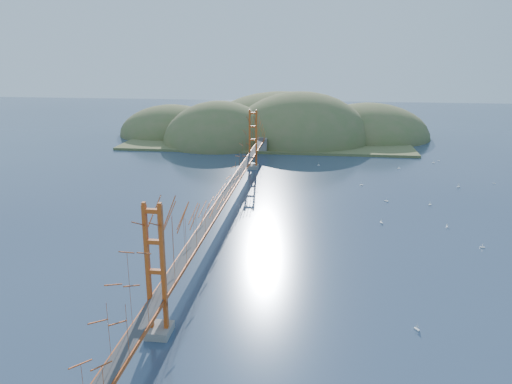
# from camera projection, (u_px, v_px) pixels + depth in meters

# --- Properties ---
(ground) EXTENTS (320.00, 320.00, 0.00)m
(ground) POSITION_uv_depth(u_px,v_px,m) (225.00, 218.00, 70.77)
(ground) COLOR #2B3C56
(ground) RESTS_ON ground
(bridge) EXTENTS (2.20, 94.40, 12.00)m
(bridge) POSITION_uv_depth(u_px,v_px,m) (225.00, 170.00, 68.97)
(bridge) COLOR gray
(bridge) RESTS_ON ground
(far_headlands) EXTENTS (84.00, 58.00, 25.00)m
(far_headlands) POSITION_uv_depth(u_px,v_px,m) (280.00, 136.00, 135.73)
(far_headlands) COLOR brown
(far_headlands) RESTS_ON ground
(sailboat_5) EXTENTS (0.45, 0.52, 0.59)m
(sailboat_5) POSITION_uv_depth(u_px,v_px,m) (447.00, 226.00, 67.15)
(sailboat_5) COLOR white
(sailboat_5) RESTS_ON ground
(sailboat_16) EXTENTS (0.65, 0.65, 0.71)m
(sailboat_16) POSITION_uv_depth(u_px,v_px,m) (386.00, 201.00, 78.19)
(sailboat_16) COLOR white
(sailboat_16) RESTS_ON ground
(sailboat_14) EXTENTS (0.60, 0.60, 0.63)m
(sailboat_14) POSITION_uv_depth(u_px,v_px,m) (430.00, 204.00, 76.37)
(sailboat_14) COLOR white
(sailboat_14) RESTS_ON ground
(sailboat_7) EXTENTS (0.62, 0.57, 0.70)m
(sailboat_7) POSITION_uv_depth(u_px,v_px,m) (433.00, 162.00, 103.84)
(sailboat_7) COLOR white
(sailboat_7) RESTS_ON ground
(sailboat_8) EXTENTS (0.57, 0.49, 0.66)m
(sailboat_8) POSITION_uv_depth(u_px,v_px,m) (399.00, 168.00, 99.15)
(sailboat_8) COLOR white
(sailboat_8) RESTS_ON ground
(sailboat_4) EXTENTS (0.71, 0.71, 0.74)m
(sailboat_4) POSITION_uv_depth(u_px,v_px,m) (458.00, 186.00, 86.08)
(sailboat_4) COLOR white
(sailboat_4) RESTS_ON ground
(sailboat_15) EXTENTS (0.51, 0.51, 0.55)m
(sailboat_15) POSITION_uv_depth(u_px,v_px,m) (439.00, 160.00, 105.82)
(sailboat_15) COLOR white
(sailboat_15) RESTS_ON ground
(sailboat_2) EXTENTS (0.58, 0.49, 0.67)m
(sailboat_2) POSITION_uv_depth(u_px,v_px,m) (482.00, 247.00, 60.23)
(sailboat_2) COLOR white
(sailboat_2) RESTS_ON ground
(sailboat_3) EXTENTS (0.59, 0.54, 0.66)m
(sailboat_3) POSITION_uv_depth(u_px,v_px,m) (361.00, 185.00, 87.24)
(sailboat_3) COLOR white
(sailboat_3) RESTS_ON ground
(sailboat_17) EXTENTS (0.49, 0.49, 0.56)m
(sailboat_17) POSITION_uv_depth(u_px,v_px,m) (494.00, 183.00, 88.35)
(sailboat_17) COLOR white
(sailboat_17) RESTS_ON ground
(sailboat_12) EXTENTS (0.51, 0.47, 0.58)m
(sailboat_12) POSITION_uv_depth(u_px,v_px,m) (319.00, 165.00, 101.87)
(sailboat_12) COLOR white
(sailboat_12) RESTS_ON ground
(sailboat_1) EXTENTS (0.59, 0.62, 0.70)m
(sailboat_1) POSITION_uv_depth(u_px,v_px,m) (381.00, 222.00, 68.70)
(sailboat_1) COLOR white
(sailboat_1) RESTS_ON ground
(sailboat_10) EXTENTS (0.61, 0.61, 0.65)m
(sailboat_10) POSITION_uv_depth(u_px,v_px,m) (417.00, 328.00, 42.79)
(sailboat_10) COLOR white
(sailboat_10) RESTS_ON ground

